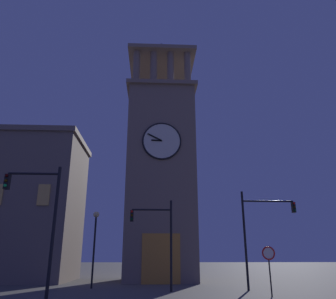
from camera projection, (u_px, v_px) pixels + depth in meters
ground_plane at (181, 283)px, 27.94m from camera, size 200.00×200.00×0.00m
clocktower at (160, 177)px, 32.95m from camera, size 7.01×8.24×25.73m
traffic_signal_near at (158, 232)px, 21.95m from camera, size 2.87×0.41×5.85m
traffic_signal_mid at (39, 212)px, 15.72m from camera, size 2.70×0.41×6.45m
traffic_signal_far at (260, 225)px, 22.85m from camera, size 3.88×0.41×6.61m
street_lamp at (95, 234)px, 24.11m from camera, size 0.44×0.44×5.38m
no_horn_sign at (269, 257)px, 18.91m from camera, size 0.78×0.14×2.73m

